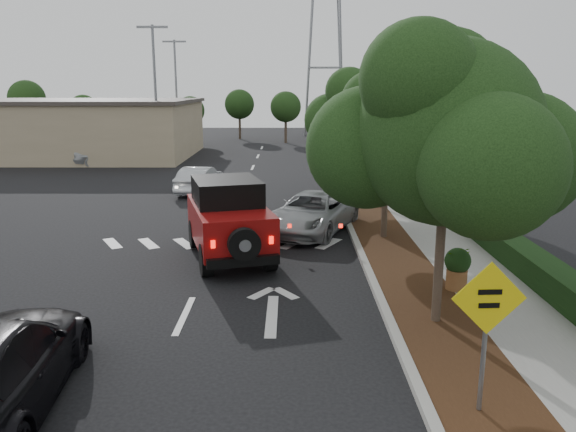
{
  "coord_description": "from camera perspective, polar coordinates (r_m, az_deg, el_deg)",
  "views": [
    {
      "loc": [
        2.41,
        -11.95,
        5.1
      ],
      "look_at": [
        2.36,
        3.0,
        1.64
      ],
      "focal_mm": 35.0,
      "sensor_mm": 36.0,
      "label": 1
    }
  ],
  "objects": [
    {
      "name": "street_tree_mid",
      "position": [
        19.41,
        9.67,
        -2.4
      ],
      "size": [
        3.2,
        3.2,
        5.32
      ],
      "primitive_type": null,
      "color": "black",
      "rests_on": "ground"
    },
    {
      "name": "red_jeep",
      "position": [
        17.1,
        -6.13,
        -0.19
      ],
      "size": [
        3.12,
        4.88,
        2.39
      ],
      "rotation": [
        0.0,
        0.0,
        0.27
      ],
      "color": "black",
      "rests_on": "ground"
    },
    {
      "name": "curb",
      "position": [
        24.57,
        5.32,
        1.16
      ],
      "size": [
        0.2,
        70.0,
        0.15
      ],
      "primitive_type": "cube",
      "color": "#9E9B93",
      "rests_on": "ground"
    },
    {
      "name": "light_pole_a",
      "position": [
        39.32,
        -12.95,
        5.23
      ],
      "size": [
        2.0,
        0.22,
        9.0
      ],
      "primitive_type": null,
      "color": "slate",
      "rests_on": "ground"
    },
    {
      "name": "light_pole_b",
      "position": [
        51.18,
        -11.04,
        7.06
      ],
      "size": [
        2.0,
        0.22,
        9.0
      ],
      "primitive_type": null,
      "color": "slate",
      "rests_on": "ground"
    },
    {
      "name": "parked_suv",
      "position": [
        39.25,
        -17.59,
        6.1
      ],
      "size": [
        4.92,
        2.91,
        1.57
      ],
      "primitive_type": "imported",
      "rotation": [
        0.0,
        0.0,
        1.81
      ],
      "color": "#B7BABF",
      "rests_on": "ground"
    },
    {
      "name": "commercial_building",
      "position": [
        45.92,
        -23.68,
        8.07
      ],
      "size": [
        22.0,
        12.0,
        4.0
      ],
      "primitive_type": "cube",
      "color": "#9C8B6C",
      "rests_on": "ground"
    },
    {
      "name": "speed_hump_sign",
      "position": [
        9.14,
        19.58,
        -9.65
      ],
      "size": [
        1.15,
        0.12,
        2.45
      ],
      "rotation": [
        0.0,
        0.0,
        0.05
      ],
      "color": "slate",
      "rests_on": "ground"
    },
    {
      "name": "silver_sedan_oncoming",
      "position": [
        27.93,
        -8.98,
        3.68
      ],
      "size": [
        1.92,
        4.09,
        1.3
      ],
      "primitive_type": "imported",
      "rotation": [
        0.0,
        0.0,
        3.0
      ],
      "color": "#B6B9BE",
      "rests_on": "ground"
    },
    {
      "name": "ground",
      "position": [
        13.22,
        -10.48,
        -9.9
      ],
      "size": [
        120.0,
        120.0,
        0.0
      ],
      "primitive_type": "plane",
      "color": "black",
      "rests_on": "ground"
    },
    {
      "name": "sidewalk",
      "position": [
        25.0,
        11.95,
        1.1
      ],
      "size": [
        2.0,
        70.0,
        0.12
      ],
      "primitive_type": "cube",
      "color": "gray",
      "rests_on": "ground"
    },
    {
      "name": "street_tree_near",
      "position": [
        12.94,
        14.72,
        -10.65
      ],
      "size": [
        3.8,
        3.8,
        5.92
      ],
      "primitive_type": null,
      "color": "black",
      "rests_on": "ground"
    },
    {
      "name": "street_tree_far",
      "position": [
        25.67,
        7.34,
        1.45
      ],
      "size": [
        3.4,
        3.4,
        5.62
      ],
      "primitive_type": null,
      "color": "black",
      "rests_on": "ground"
    },
    {
      "name": "terracotta_planter",
      "position": [
        14.68,
        16.84,
        -4.74
      ],
      "size": [
        0.65,
        0.65,
        1.13
      ],
      "rotation": [
        0.0,
        0.0,
        -0.02
      ],
      "color": "brown",
      "rests_on": "ground"
    },
    {
      "name": "planting_strip",
      "position": [
        24.69,
        7.63,
        1.12
      ],
      "size": [
        1.8,
        70.0,
        0.12
      ],
      "primitive_type": "cube",
      "color": "black",
      "rests_on": "ground"
    },
    {
      "name": "transmission_tower",
      "position": [
        60.28,
        3.66,
        8.13
      ],
      "size": [
        7.0,
        4.0,
        28.0
      ],
      "primitive_type": null,
      "color": "slate",
      "rests_on": "ground"
    },
    {
      "name": "silver_suv_ahead",
      "position": [
        20.11,
        2.45,
        0.35
      ],
      "size": [
        4.03,
        5.49,
        1.39
      ],
      "primitive_type": "imported",
      "rotation": [
        0.0,
        0.0,
        -0.39
      ],
      "color": "#95989B",
      "rests_on": "ground"
    },
    {
      "name": "hedge",
      "position": [
        25.26,
        15.1,
        1.84
      ],
      "size": [
        0.8,
        70.0,
        0.8
      ],
      "primitive_type": "cube",
      "color": "black",
      "rests_on": "ground"
    }
  ]
}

